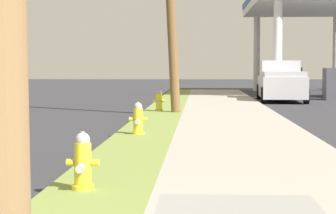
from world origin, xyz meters
name	(u,v)px	position (x,y,z in m)	size (l,w,h in m)	color
fire_hydrant_nearest	(83,164)	(0.50, 4.48, 0.45)	(0.42, 0.38, 0.74)	yellow
fire_hydrant_second	(138,120)	(0.56, 11.28, 0.45)	(0.42, 0.38, 0.74)	yellow
fire_hydrant_third	(159,102)	(0.56, 19.07, 0.45)	(0.42, 0.37, 0.74)	yellow
truck_silver_at_forecourt	(281,82)	(5.91, 27.87, 0.91)	(2.33, 5.48, 1.97)	#BCBCC1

